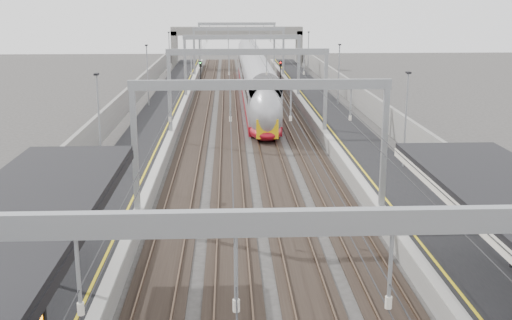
{
  "coord_description": "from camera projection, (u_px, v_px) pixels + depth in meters",
  "views": [
    {
      "loc": [
        -1.62,
        -9.42,
        11.46
      ],
      "look_at": [
        0.0,
        27.22,
        2.21
      ],
      "focal_mm": 45.0,
      "sensor_mm": 36.0,
      "label": 1
    }
  ],
  "objects": [
    {
      "name": "platform_right",
      "position": [
        339.0,
        128.0,
        55.81
      ],
      "size": [
        4.0,
        120.0,
        1.0
      ],
      "primitive_type": "cube",
      "color": "black",
      "rests_on": "ground"
    },
    {
      "name": "tracks",
      "position": [
        247.0,
        134.0,
        55.58
      ],
      "size": [
        11.4,
        140.0,
        0.2
      ],
      "color": "black",
      "rests_on": "ground"
    },
    {
      "name": "train",
      "position": [
        255.0,
        81.0,
        74.04
      ],
      "size": [
        2.82,
        51.43,
        4.46
      ],
      "color": "maroon",
      "rests_on": "ground"
    },
    {
      "name": "platform_left",
      "position": [
        154.0,
        130.0,
        55.12
      ],
      "size": [
        4.0,
        120.0,
        1.0
      ],
      "primitive_type": "cube",
      "color": "black",
      "rests_on": "ground"
    },
    {
      "name": "signal_green",
      "position": [
        200.0,
        69.0,
        84.5
      ],
      "size": [
        0.32,
        0.32,
        3.48
      ],
      "color": "black",
      "rests_on": "ground"
    },
    {
      "name": "wall_right",
      "position": [
        376.0,
        115.0,
        55.68
      ],
      "size": [
        0.3,
        120.0,
        3.2
      ],
      "primitive_type": "cube",
      "color": "gray",
      "rests_on": "ground"
    },
    {
      "name": "overhead_line",
      "position": [
        245.0,
        57.0,
        60.49
      ],
      "size": [
        13.0,
        140.0,
        6.6
      ],
      "color": "gray",
      "rests_on": "platform_left"
    },
    {
      "name": "overbridge",
      "position": [
        237.0,
        36.0,
        107.57
      ],
      "size": [
        22.0,
        2.2,
        6.9
      ],
      "color": "gray",
      "rests_on": "ground"
    },
    {
      "name": "signal_red_far",
      "position": [
        280.0,
        69.0,
        85.02
      ],
      "size": [
        0.32,
        0.32,
        3.48
      ],
      "color": "black",
      "rests_on": "ground"
    },
    {
      "name": "wall_left",
      "position": [
        116.0,
        117.0,
        54.72
      ],
      "size": [
        0.3,
        120.0,
        3.2
      ],
      "primitive_type": "cube",
      "color": "gray",
      "rests_on": "ground"
    },
    {
      "name": "signal_red_near",
      "position": [
        269.0,
        79.0,
        73.89
      ],
      "size": [
        0.32,
        0.32,
        3.48
      ],
      "color": "black",
      "rests_on": "ground"
    }
  ]
}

